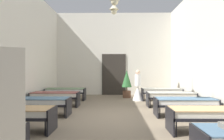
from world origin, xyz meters
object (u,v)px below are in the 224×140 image
Objects in this scene: bed_left_row_1 at (14,113)px; bed_right_row_2 at (185,102)px; bed_right_row_1 at (209,114)px; nurse_near_aisle at (138,89)px; potted_plant at (127,82)px; bed_left_row_2 at (40,102)px; bed_left_row_3 at (55,95)px; bed_left_row_4 at (66,91)px; bed_right_row_3 at (171,96)px; bed_right_row_4 at (161,91)px.

bed_right_row_2 is (4.64, 1.90, 0.00)m from bed_left_row_1.
nurse_near_aisle is (-1.15, 5.58, 0.09)m from bed_right_row_1.
nurse_near_aisle is 1.26m from potted_plant.
bed_left_row_2 and bed_left_row_3 have the same top height.
bed_left_row_1 and bed_left_row_4 have the same top height.
bed_right_row_1 and bed_left_row_2 have the same top height.
bed_right_row_1 is 6.00m from bed_left_row_3.
bed_left_row_3 and bed_right_row_3 have the same top height.
nurse_near_aisle is at bearing 101.66° from bed_right_row_1.
nurse_near_aisle reaches higher than bed_right_row_3.
bed_left_row_3 is (-4.64, 1.90, 0.00)m from bed_right_row_2.
nurse_near_aisle is (-1.15, -0.12, 0.09)m from bed_right_row_4.
bed_left_row_2 and bed_right_row_4 have the same top height.
bed_left_row_1 is 1.28× the size of nurse_near_aisle.
bed_right_row_1 is 1.00× the size of bed_right_row_3.
bed_right_row_2 and bed_left_row_4 have the same top height.
bed_left_row_2 is 1.30× the size of potted_plant.
bed_left_row_3 is at bearing -101.79° from nurse_near_aisle.
bed_right_row_1 is at bearing -39.29° from bed_left_row_3.
bed_left_row_3 is 1.28× the size of nurse_near_aisle.
bed_left_row_2 is 5.02m from bed_right_row_3.
bed_right_row_3 and bed_left_row_4 have the same top height.
bed_right_row_1 and bed_right_row_4 have the same top height.
potted_plant reaches higher than bed_left_row_2.
bed_right_row_3 is 2.12m from nurse_near_aisle.
bed_right_row_1 is (4.64, 0.00, 0.00)m from bed_left_row_1.
bed_left_row_3 is 1.00× the size of bed_left_row_4.
bed_right_row_2 and bed_right_row_4 have the same top height.
bed_left_row_3 is 1.00× the size of bed_right_row_4.
bed_right_row_1 is at bearing -90.00° from bed_right_row_4.
bed_left_row_3 is at bearing 180.00° from bed_right_row_3.
bed_right_row_3 is at bearing -60.71° from potted_plant.
bed_right_row_3 is 1.00× the size of bed_right_row_4.
bed_right_row_2 is 1.00× the size of bed_right_row_4.
bed_left_row_1 is at bearing 180.00° from bed_right_row_1.
potted_plant is (3.02, 2.90, 0.39)m from bed_left_row_3.
bed_left_row_2 is (-4.64, 1.90, 0.00)m from bed_right_row_1.
bed_left_row_1 is at bearing -114.24° from potted_plant.
bed_left_row_4 is (-4.64, 5.70, 0.00)m from bed_right_row_1.
bed_right_row_4 is 1.30× the size of potted_plant.
bed_right_row_4 is at bearing 22.25° from bed_left_row_3.
potted_plant is at bearing 164.20° from nurse_near_aisle.
bed_left_row_3 is at bearing -157.75° from bed_right_row_4.
potted_plant is (-0.48, 1.13, 0.30)m from nurse_near_aisle.
bed_right_row_1 is 1.00× the size of bed_right_row_2.
bed_right_row_2 and bed_left_row_3 have the same top height.
bed_left_row_2 is at bearing -82.29° from nurse_near_aisle.
bed_right_row_4 is at bearing 90.00° from bed_right_row_2.
bed_left_row_3 is at bearing -136.12° from potted_plant.
bed_right_row_2 is 1.00× the size of bed_left_row_4.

